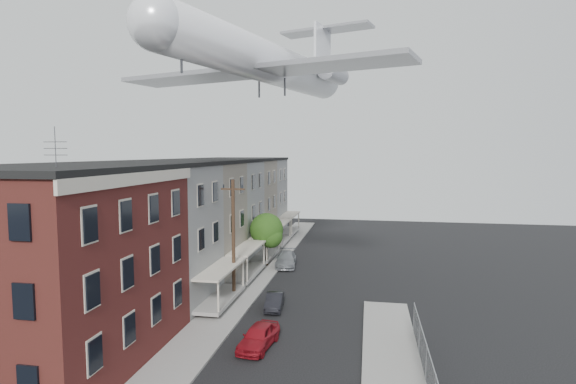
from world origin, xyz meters
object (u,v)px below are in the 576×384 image
at_px(utility_pole, 233,238).
at_px(airplane, 269,63).
at_px(street_tree, 268,231).
at_px(car_near, 259,336).
at_px(car_mid, 274,301).
at_px(car_far, 286,259).

relative_size(utility_pole, airplane, 0.35).
bearing_deg(utility_pole, street_tree, 88.11).
height_order(street_tree, airplane, airplane).
height_order(car_near, airplane, airplane).
xyz_separation_m(car_near, airplane, (-1.58, 10.14, 17.09)).
relative_size(car_mid, airplane, 0.12).
distance_m(street_tree, car_far, 3.29).
bearing_deg(car_mid, utility_pole, 152.38).
distance_m(car_mid, car_far, 11.95).
distance_m(street_tree, car_near, 18.16).
height_order(street_tree, car_near, street_tree).
bearing_deg(car_far, utility_pole, -107.40).
bearing_deg(car_near, car_far, 103.30).
xyz_separation_m(street_tree, car_far, (1.67, 0.59, -2.78)).
bearing_deg(airplane, street_tree, 104.23).
bearing_deg(car_mid, airplane, 101.02).
relative_size(utility_pole, street_tree, 1.73).
xyz_separation_m(car_mid, car_far, (-1.37, 11.87, 0.14)).
bearing_deg(car_far, airplane, -95.08).
distance_m(car_near, car_mid, 6.34).
bearing_deg(car_mid, street_tree, 99.34).
relative_size(street_tree, car_near, 1.36).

